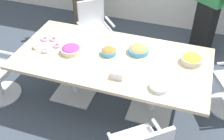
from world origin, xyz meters
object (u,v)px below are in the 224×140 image
Objects in this scene: office_chair_3 at (95,33)px; snack_bowl_chips_yellow at (192,59)px; snack_bowl_candy_mix at (71,49)px; snack_bowl_cookies at (139,50)px; plate_stack at (159,87)px; conference_table at (112,65)px; napkin_pile at (119,74)px; donut_platter at (47,45)px; snack_bowl_pretzels at (109,51)px.

office_chair_3 reaches higher than snack_bowl_chips_yellow.
snack_bowl_candy_mix and snack_bowl_cookies have the same top height.
snack_bowl_chips_yellow reaches higher than plate_stack.
office_chair_3 is at bearing 138.57° from snack_bowl_cookies.
napkin_pile is at bearing -60.18° from conference_table.
snack_bowl_candy_mix is at bearing -169.82° from snack_bowl_chips_yellow.
snack_bowl_chips_yellow is 0.68× the size of donut_platter.
donut_platter is at bearing 173.85° from snack_bowl_candy_mix.
snack_bowl_cookies reaches higher than plate_stack.
snack_bowl_chips_yellow reaches higher than conference_table.
snack_bowl_pretzels is (0.58, -0.96, 0.39)m from office_chair_3.
snack_bowl_pretzels is at bearing 149.21° from plate_stack.
snack_bowl_cookies reaches higher than donut_platter.
conference_table is 0.41m from napkin_pile.
plate_stack is at bearing -115.49° from snack_bowl_chips_yellow.
donut_platter is at bearing -174.79° from snack_bowl_pretzels.
snack_bowl_candy_mix is 1.84× the size of napkin_pile.
plate_stack is at bearing -6.19° from napkin_pile.
plate_stack is (1.30, -1.39, 0.37)m from office_chair_3.
conference_table is 0.39m from snack_bowl_cookies.
snack_bowl_candy_mix is 1.00× the size of snack_bowl_cookies.
snack_bowl_candy_mix is at bearing -6.15° from donut_platter.
office_chair_3 is 1.19m from snack_bowl_pretzels.
snack_bowl_candy_mix reaches higher than snack_bowl_pretzels.
donut_platter is at bearing -168.93° from snack_bowl_cookies.
donut_platter is 1.59m from plate_stack.
conference_table is 9.25× the size of snack_bowl_candy_mix.
snack_bowl_candy_mix is at bearing 165.08° from plate_stack.
office_chair_3 is 1.29m from snack_bowl_cookies.
donut_platter is (-0.36, 0.04, -0.03)m from snack_bowl_candy_mix.
conference_table is 1.22m from office_chair_3.
snack_bowl_candy_mix is (0.11, -1.08, 0.39)m from office_chair_3.
plate_stack is (0.72, -0.43, -0.02)m from snack_bowl_pretzels.
snack_bowl_pretzels reaches higher than conference_table.
snack_bowl_cookies is 0.54m from napkin_pile.
snack_bowl_pretzels is 0.84m from plate_stack.
office_chair_3 is 3.51× the size of snack_bowl_candy_mix.
office_chair_3 reaches higher than donut_platter.
plate_stack is (1.19, -0.32, -0.02)m from snack_bowl_candy_mix.
snack_bowl_cookies is 1.33× the size of snack_bowl_pretzels.
napkin_pile is at bearing 79.71° from office_chair_3.
conference_table is 6.47× the size of donut_platter.
napkin_pile is at bearing -20.40° from snack_bowl_candy_mix.
snack_bowl_pretzels reaches higher than napkin_pile.
snack_bowl_chips_yellow is 1.78× the size of napkin_pile.
snack_bowl_pretzels reaches higher than plate_stack.
snack_bowl_cookies is 0.70× the size of donut_platter.
snack_bowl_candy_mix reaches higher than conference_table.
snack_bowl_pretzels is 0.83m from donut_platter.
office_chair_3 is 3.61× the size of snack_bowl_chips_yellow.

